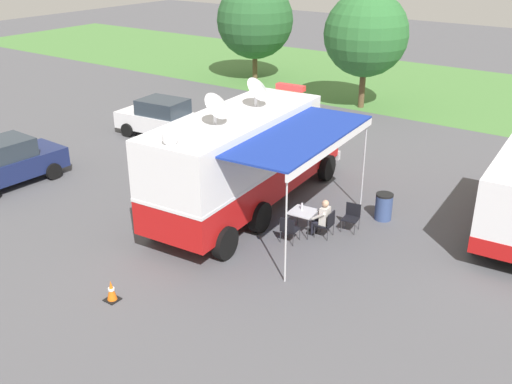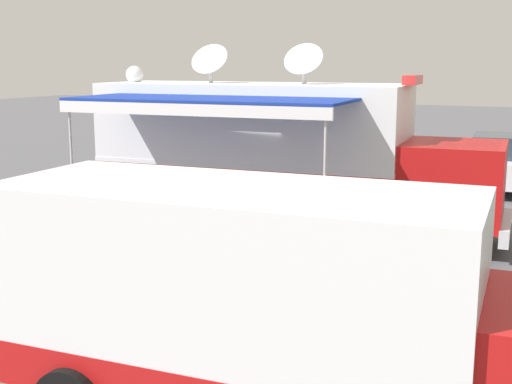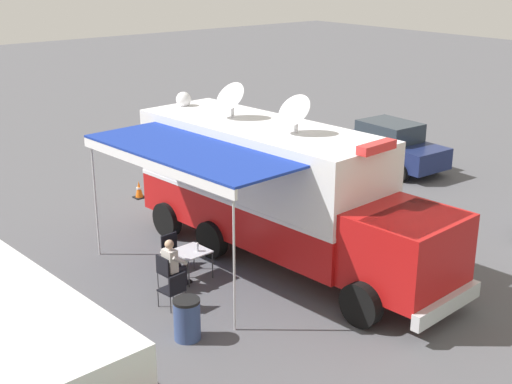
{
  "view_description": "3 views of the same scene",
  "coord_description": "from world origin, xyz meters",
  "px_view_note": "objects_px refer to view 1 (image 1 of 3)",
  "views": [
    {
      "loc": [
        10.87,
        -14.09,
        8.74
      ],
      "look_at": [
        1.09,
        -0.38,
        1.29
      ],
      "focal_mm": 41.21,
      "sensor_mm": 36.0,
      "label": 1
    },
    {
      "loc": [
        14.52,
        7.12,
        4.01
      ],
      "look_at": [
        1.19,
        0.66,
        1.16
      ],
      "focal_mm": 47.84,
      "sensor_mm": 36.0,
      "label": 2
    },
    {
      "loc": [
        11.04,
        13.44,
        7.6
      ],
      "look_at": [
        0.12,
        -0.03,
        1.68
      ],
      "focal_mm": 48.68,
      "sensor_mm": 36.0,
      "label": 3
    }
  ],
  "objects_px": {
    "traffic_cone": "(111,291)",
    "water_bottle": "(302,206)",
    "folding_chair_spare_by_truck": "(352,215)",
    "trash_bin": "(384,207)",
    "folding_chair_at_table": "(327,222)",
    "folding_table": "(303,213)",
    "car_far_corner": "(162,118)",
    "car_behind_truck": "(6,162)",
    "command_truck": "(249,155)",
    "folding_chair_beside_table": "(289,228)",
    "seated_responder": "(322,217)"
  },
  "relations": [
    {
      "from": "folding_chair_spare_by_truck",
      "to": "water_bottle",
      "type": "bearing_deg",
      "value": -143.78
    },
    {
      "from": "water_bottle",
      "to": "trash_bin",
      "type": "height_order",
      "value": "water_bottle"
    },
    {
      "from": "seated_responder",
      "to": "car_behind_truck",
      "type": "height_order",
      "value": "car_behind_truck"
    },
    {
      "from": "trash_bin",
      "to": "folding_chair_at_table",
      "type": "bearing_deg",
      "value": -112.08
    },
    {
      "from": "command_truck",
      "to": "seated_responder",
      "type": "distance_m",
      "value": 3.34
    },
    {
      "from": "folding_chair_beside_table",
      "to": "folding_table",
      "type": "bearing_deg",
      "value": 91.23
    },
    {
      "from": "folding_table",
      "to": "water_bottle",
      "type": "bearing_deg",
      "value": 134.96
    },
    {
      "from": "seated_responder",
      "to": "traffic_cone",
      "type": "relative_size",
      "value": 2.16
    },
    {
      "from": "folding_table",
      "to": "car_behind_truck",
      "type": "xyz_separation_m",
      "value": [
        -11.09,
        -3.12,
        0.21
      ]
    },
    {
      "from": "water_bottle",
      "to": "traffic_cone",
      "type": "bearing_deg",
      "value": -107.16
    },
    {
      "from": "car_behind_truck",
      "to": "car_far_corner",
      "type": "height_order",
      "value": "same"
    },
    {
      "from": "seated_responder",
      "to": "car_far_corner",
      "type": "height_order",
      "value": "car_far_corner"
    },
    {
      "from": "trash_bin",
      "to": "car_far_corner",
      "type": "relative_size",
      "value": 0.21
    },
    {
      "from": "folding_chair_spare_by_truck",
      "to": "trash_bin",
      "type": "distance_m",
      "value": 1.39
    },
    {
      "from": "traffic_cone",
      "to": "car_behind_truck",
      "type": "height_order",
      "value": "car_behind_truck"
    },
    {
      "from": "traffic_cone",
      "to": "car_behind_truck",
      "type": "bearing_deg",
      "value": 161.69
    },
    {
      "from": "folding_chair_at_table",
      "to": "traffic_cone",
      "type": "xyz_separation_m",
      "value": [
        -2.84,
        -6.26,
        -0.23
      ]
    },
    {
      "from": "car_far_corner",
      "to": "water_bottle",
      "type": "bearing_deg",
      "value": -23.01
    },
    {
      "from": "traffic_cone",
      "to": "folding_chair_spare_by_truck",
      "type": "bearing_deg",
      "value": 65.86
    },
    {
      "from": "folding_chair_at_table",
      "to": "car_behind_truck",
      "type": "xyz_separation_m",
      "value": [
        -11.89,
        -3.27,
        0.37
      ]
    },
    {
      "from": "folding_chair_at_table",
      "to": "folding_chair_spare_by_truck",
      "type": "distance_m",
      "value": 0.99
    },
    {
      "from": "car_far_corner",
      "to": "folding_chair_spare_by_truck",
      "type": "bearing_deg",
      "value": -16.45
    },
    {
      "from": "folding_chair_beside_table",
      "to": "trash_bin",
      "type": "xyz_separation_m",
      "value": [
        1.67,
        3.2,
        -0.06
      ]
    },
    {
      "from": "car_behind_truck",
      "to": "car_far_corner",
      "type": "relative_size",
      "value": 0.98
    },
    {
      "from": "folding_chair_spare_by_truck",
      "to": "traffic_cone",
      "type": "height_order",
      "value": "folding_chair_spare_by_truck"
    },
    {
      "from": "folding_chair_at_table",
      "to": "folding_chair_beside_table",
      "type": "distance_m",
      "value": 1.27
    },
    {
      "from": "folding_table",
      "to": "car_far_corner",
      "type": "bearing_deg",
      "value": 156.68
    },
    {
      "from": "folding_chair_at_table",
      "to": "folding_chair_beside_table",
      "type": "height_order",
      "value": "same"
    },
    {
      "from": "command_truck",
      "to": "water_bottle",
      "type": "bearing_deg",
      "value": -8.58
    },
    {
      "from": "folding_chair_spare_by_truck",
      "to": "car_far_corner",
      "type": "bearing_deg",
      "value": 163.55
    },
    {
      "from": "car_behind_truck",
      "to": "folding_chair_spare_by_truck",
      "type": "bearing_deg",
      "value": 18.82
    },
    {
      "from": "trash_bin",
      "to": "car_behind_truck",
      "type": "relative_size",
      "value": 0.21
    },
    {
      "from": "folding_chair_beside_table",
      "to": "car_behind_truck",
      "type": "relative_size",
      "value": 0.2
    },
    {
      "from": "command_truck",
      "to": "folding_table",
      "type": "distance_m",
      "value": 2.8
    },
    {
      "from": "traffic_cone",
      "to": "water_bottle",
      "type": "bearing_deg",
      "value": 72.84
    },
    {
      "from": "folding_table",
      "to": "folding_chair_at_table",
      "type": "relative_size",
      "value": 0.99
    },
    {
      "from": "seated_responder",
      "to": "water_bottle",
      "type": "bearing_deg",
      "value": -178.31
    },
    {
      "from": "car_far_corner",
      "to": "folding_chair_at_table",
      "type": "bearing_deg",
      "value": -21.14
    },
    {
      "from": "trash_bin",
      "to": "command_truck",
      "type": "bearing_deg",
      "value": -155.54
    },
    {
      "from": "command_truck",
      "to": "folding_chair_spare_by_truck",
      "type": "distance_m",
      "value": 3.95
    },
    {
      "from": "water_bottle",
      "to": "folding_chair_spare_by_truck",
      "type": "height_order",
      "value": "water_bottle"
    },
    {
      "from": "traffic_cone",
      "to": "car_far_corner",
      "type": "height_order",
      "value": "car_far_corner"
    },
    {
      "from": "command_truck",
      "to": "trash_bin",
      "type": "distance_m",
      "value": 4.79
    },
    {
      "from": "command_truck",
      "to": "water_bottle",
      "type": "relative_size",
      "value": 43.07
    },
    {
      "from": "water_bottle",
      "to": "folding_table",
      "type": "bearing_deg",
      "value": -45.04
    },
    {
      "from": "command_truck",
      "to": "folding_table",
      "type": "relative_size",
      "value": 11.25
    },
    {
      "from": "folding_chair_beside_table",
      "to": "trash_bin",
      "type": "height_order",
      "value": "trash_bin"
    },
    {
      "from": "water_bottle",
      "to": "folding_chair_beside_table",
      "type": "xyz_separation_m",
      "value": [
        0.13,
        -0.96,
        -0.32
      ]
    },
    {
      "from": "folding_chair_at_table",
      "to": "car_behind_truck",
      "type": "relative_size",
      "value": 0.2
    },
    {
      "from": "command_truck",
      "to": "folding_chair_at_table",
      "type": "xyz_separation_m",
      "value": [
        3.25,
        -0.32,
        -1.43
      ]
    }
  ]
}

